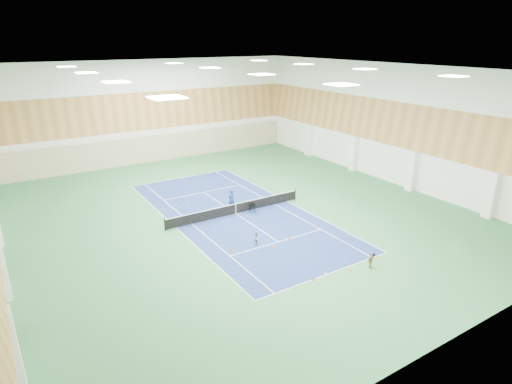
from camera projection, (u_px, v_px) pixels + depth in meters
ground at (236, 214)px, 36.90m from camera, size 40.00×40.00×0.00m
room_shell at (235, 146)px, 34.85m from camera, size 36.00×40.00×12.00m
wood_cladding at (234, 122)px, 34.17m from camera, size 36.00×40.00×8.00m
ceiling_light_grid at (233, 71)px, 32.84m from camera, size 21.40×25.40×0.06m
court_surface at (236, 214)px, 36.90m from camera, size 10.97×23.77×0.01m
tennis_balls_scatter at (236, 213)px, 36.88m from camera, size 10.57×22.77×0.07m
tennis_net at (236, 208)px, 36.71m from camera, size 12.80×0.10×1.10m
back_curtain at (155, 148)px, 52.06m from camera, size 35.40×0.16×3.20m
door_left_a at (1, 321)px, 21.18m from camera, size 0.08×1.80×2.20m
coach at (231, 199)px, 37.59m from camera, size 0.76×0.60×1.84m
child_court at (257, 238)px, 31.17m from camera, size 0.53×0.42×1.09m
child_apron at (371, 260)px, 28.07m from camera, size 0.68×0.37×1.10m
ball_cart at (252, 208)px, 36.94m from camera, size 0.60×0.60×0.85m
cone_svc_a at (232, 250)px, 30.33m from camera, size 0.22×0.22×0.25m
cone_svc_b at (272, 247)px, 30.87m from camera, size 0.21×0.21×0.23m
cone_svc_c at (289, 237)px, 32.28m from camera, size 0.21×0.21×0.23m
cone_svc_d at (316, 226)px, 34.11m from camera, size 0.23×0.23×0.25m
cone_base_a at (266, 289)px, 25.66m from camera, size 0.19×0.19×0.21m
cone_base_b at (314, 278)px, 26.78m from camera, size 0.20×0.20×0.22m
cone_base_c at (351, 270)px, 27.76m from camera, size 0.20×0.20×0.22m
cone_base_d at (377, 256)px, 29.50m from camera, size 0.19×0.19×0.21m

